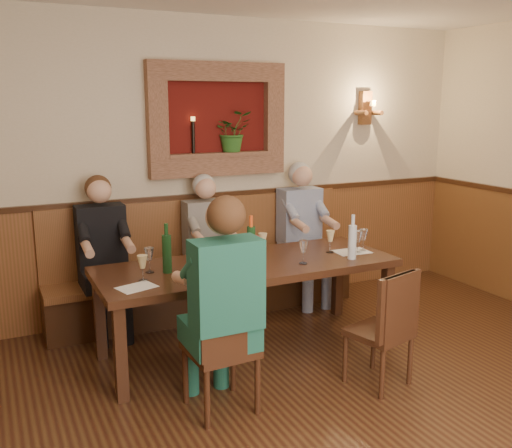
{
  "coord_description": "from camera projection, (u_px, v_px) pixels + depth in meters",
  "views": [
    {
      "loc": [
        -1.84,
        -2.15,
        2.01
      ],
      "look_at": [
        0.1,
        1.9,
        1.05
      ],
      "focal_mm": 40.0,
      "sensor_mm": 36.0,
      "label": 1
    }
  ],
  "objects": [
    {
      "name": "room_shell",
      "position": [
        410.0,
        129.0,
        2.7
      ],
      "size": [
        6.04,
        6.04,
        2.82
      ],
      "color": "beige",
      "rests_on": "ground"
    },
    {
      "name": "wainscoting",
      "position": [
        396.0,
        381.0,
        2.97
      ],
      "size": [
        6.02,
        6.02,
        1.15
      ],
      "color": "brown",
      "rests_on": "ground"
    },
    {
      "name": "wall_niche",
      "position": [
        222.0,
        124.0,
        5.41
      ],
      "size": [
        1.36,
        0.3,
        1.06
      ],
      "color": "#530F0B",
      "rests_on": "ground"
    },
    {
      "name": "wall_sconce",
      "position": [
        366.0,
        109.0,
        6.07
      ],
      "size": [
        0.25,
        0.2,
        0.35
      ],
      "color": "brown",
      "rests_on": "ground"
    },
    {
      "name": "dining_table",
      "position": [
        247.0,
        272.0,
        4.58
      ],
      "size": [
        2.4,
        0.9,
        0.75
      ],
      "color": "#3A1F11",
      "rests_on": "ground"
    },
    {
      "name": "bench",
      "position": [
        207.0,
        281.0,
        5.49
      ],
      "size": [
        3.0,
        0.45,
        1.11
      ],
      "color": "#381E0F",
      "rests_on": "ground"
    },
    {
      "name": "chair_near_left",
      "position": [
        222.0,
        371.0,
        3.75
      ],
      "size": [
        0.44,
        0.44,
        0.95
      ],
      "rotation": [
        0.0,
        0.0,
        0.06
      ],
      "color": "#3A1F11",
      "rests_on": "ground"
    },
    {
      "name": "chair_near_right",
      "position": [
        380.0,
        351.0,
        4.11
      ],
      "size": [
        0.47,
        0.47,
        0.87
      ],
      "rotation": [
        0.0,
        0.0,
        0.27
      ],
      "color": "#3A1F11",
      "rests_on": "ground"
    },
    {
      "name": "person_bench_left",
      "position": [
        105.0,
        271.0,
        4.93
      ],
      "size": [
        0.41,
        0.5,
        1.4
      ],
      "color": "black",
      "rests_on": "ground"
    },
    {
      "name": "person_bench_mid",
      "position": [
        209.0,
        260.0,
        5.34
      ],
      "size": [
        0.39,
        0.48,
        1.36
      ],
      "color": "#5D5855",
      "rests_on": "ground"
    },
    {
      "name": "person_bench_right",
      "position": [
        303.0,
        245.0,
        5.77
      ],
      "size": [
        0.42,
        0.52,
        1.43
      ],
      "color": "navy",
      "rests_on": "ground"
    },
    {
      "name": "person_chair_front",
      "position": [
        221.0,
        324.0,
        3.68
      ],
      "size": [
        0.44,
        0.54,
        1.47
      ],
      "color": "#1A515B",
      "rests_on": "ground"
    },
    {
      "name": "spittoon_bucket",
      "position": [
        246.0,
        253.0,
        4.36
      ],
      "size": [
        0.28,
        0.28,
        0.25
      ],
      "primitive_type": "cylinder",
      "rotation": [
        0.0,
        0.0,
        0.33
      ],
      "color": "red",
      "rests_on": "dining_table"
    },
    {
      "name": "wine_bottle_green_a",
      "position": [
        251.0,
        243.0,
        4.57
      ],
      "size": [
        0.07,
        0.07,
        0.38
      ],
      "rotation": [
        0.0,
        0.0,
        -0.08
      ],
      "color": "#19471E",
      "rests_on": "dining_table"
    },
    {
      "name": "wine_bottle_green_b",
      "position": [
        167.0,
        253.0,
        4.28
      ],
      "size": [
        0.09,
        0.09,
        0.38
      ],
      "rotation": [
        0.0,
        0.0,
        -0.34
      ],
      "color": "#19471E",
      "rests_on": "dining_table"
    },
    {
      "name": "water_bottle",
      "position": [
        352.0,
        241.0,
        4.66
      ],
      "size": [
        0.09,
        0.09,
        0.37
      ],
      "rotation": [
        0.0,
        0.0,
        0.36
      ],
      "color": "silver",
      "rests_on": "dining_table"
    },
    {
      "name": "tasting_sheet_a",
      "position": [
        137.0,
        287.0,
        3.96
      ],
      "size": [
        0.3,
        0.25,
        0.0
      ],
      "primitive_type": "cube",
      "rotation": [
        0.0,
        0.0,
        0.29
      ],
      "color": "white",
      "rests_on": "dining_table"
    },
    {
      "name": "tasting_sheet_b",
      "position": [
        244.0,
        267.0,
        4.44
      ],
      "size": [
        0.34,
        0.29,
        0.0
      ],
      "primitive_type": "cube",
      "rotation": [
        0.0,
        0.0,
        -0.31
      ],
      "color": "white",
      "rests_on": "dining_table"
    },
    {
      "name": "tasting_sheet_c",
      "position": [
        352.0,
        252.0,
        4.91
      ],
      "size": [
        0.31,
        0.23,
        0.0
      ],
      "primitive_type": "cube",
      "rotation": [
        0.0,
        0.0,
        -0.05
      ],
      "color": "white",
      "rests_on": "dining_table"
    },
    {
      "name": "tasting_sheet_d",
      "position": [
        223.0,
        278.0,
        4.18
      ],
      "size": [
        0.34,
        0.26,
        0.0
      ],
      "primitive_type": "cube",
      "rotation": [
        0.0,
        0.0,
        -0.12
      ],
      "color": "white",
      "rests_on": "dining_table"
    },
    {
      "name": "wine_glass_0",
      "position": [
        143.0,
        268.0,
        4.09
      ],
      "size": [
        0.08,
        0.08,
        0.19
      ],
      "primitive_type": null,
      "color": "#DDC484",
      "rests_on": "dining_table"
    },
    {
      "name": "wine_glass_1",
      "position": [
        149.0,
        260.0,
        4.3
      ],
      "size": [
        0.08,
        0.08,
        0.19
      ],
      "primitive_type": null,
      "color": "white",
      "rests_on": "dining_table"
    },
    {
      "name": "wine_glass_2",
      "position": [
        196.0,
        265.0,
        4.18
      ],
      "size": [
        0.08,
        0.08,
        0.19
      ],
      "primitive_type": null,
      "color": "#DDC484",
      "rests_on": "dining_table"
    },
    {
      "name": "wine_glass_3",
      "position": [
        216.0,
        252.0,
        4.52
      ],
      "size": [
        0.08,
        0.08,
        0.19
      ],
      "primitive_type": null,
      "color": "white",
      "rests_on": "dining_table"
    },
    {
      "name": "wine_glass_4",
      "position": [
        247.0,
        257.0,
        4.38
      ],
      "size": [
        0.08,
        0.08,
        0.19
      ],
      "primitive_type": null,
      "color": "#DDC484",
      "rests_on": "dining_table"
    },
    {
      "name": "wine_glass_5",
      "position": [
        263.0,
        244.0,
        4.77
      ],
      "size": [
        0.08,
        0.08,
        0.19
      ],
      "primitive_type": null,
      "color": "#DDC484",
      "rests_on": "dining_table"
    },
    {
      "name": "wine_glass_6",
      "position": [
        303.0,
        252.0,
        4.52
      ],
      "size": [
        0.08,
        0.08,
        0.19
      ],
      "primitive_type": null,
      "color": "white",
      "rests_on": "dining_table"
    },
    {
      "name": "wine_glass_7",
      "position": [
        330.0,
        241.0,
        4.87
      ],
      "size": [
        0.08,
        0.08,
        0.19
      ],
      "primitive_type": null,
      "color": "#DDC484",
      "rests_on": "dining_table"
    },
    {
      "name": "wine_glass_8",
      "position": [
        358.0,
        242.0,
        4.86
      ],
      "size": [
        0.08,
        0.08,
        0.19
      ],
      "primitive_type": null,
      "color": "white",
      "rests_on": "dining_table"
    },
    {
      "name": "wine_glass_9",
      "position": [
        240.0,
        266.0,
        4.15
      ],
      "size": [
        0.08,
        0.08,
        0.19
      ],
      "primitive_type": null,
      "color": "#DDC484",
      "rests_on": "dining_table"
    },
    {
      "name": "wine_glass_10",
      "position": [
        363.0,
        240.0,
        4.92
      ],
      "size": [
        0.08,
        0.08,
        0.19
      ],
      "primitive_type": null,
      "color": "white",
      "rests_on": "dining_table"
    }
  ]
}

